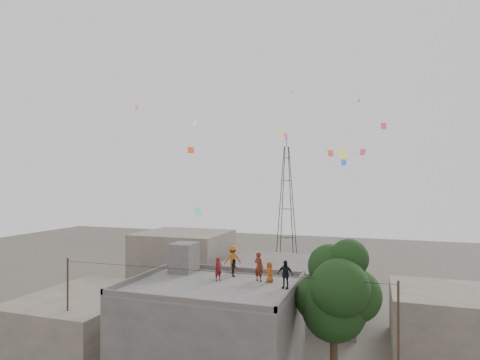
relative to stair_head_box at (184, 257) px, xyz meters
The scene contains 17 objects.
main_building 5.78m from the stair_head_box, 39.09° to the right, with size 10.00×8.00×6.10m.
parapet 4.21m from the stair_head_box, 39.09° to the right, with size 10.00×8.00×0.30m.
stair_head_box is the anchor object (origin of this frame).
neighbor_west 9.34m from the stair_head_box, behind, with size 8.00×10.00×4.00m, color #60594B.
neighbor_north 13.35m from the stair_head_box, 65.48° to the left, with size 12.00×9.00×5.00m, color #4D4A48.
neighbor_northwest 15.45m from the stair_head_box, 116.91° to the left, with size 9.00×8.00×7.00m, color #60594B.
neighbor_east 19.35m from the stair_head_box, 23.28° to the left, with size 7.00×8.00×4.40m, color #60594B.
tree 10.80m from the stair_head_box, 10.74° to the right, with size 4.90×4.60×9.10m.
utility_line 6.26m from the stair_head_box, 46.14° to the right, with size 20.12×0.62×7.40m.
transmission_tower 37.46m from the stair_head_box, 91.23° to the left, with size 2.97×2.97×20.01m.
person_red_adult 5.72m from the stair_head_box, ahead, with size 0.66×0.44×1.82m, color maroon.
person_orange_child 6.44m from the stair_head_box, ahead, with size 0.62×0.40×1.27m, color #B04C14.
person_dark_child 3.78m from the stair_head_box, ahead, with size 0.55×0.43×1.13m, color black.
person_dark_adult 7.86m from the stair_head_box, 14.81° to the right, with size 0.96×0.40×1.64m, color black.
person_orange_adult 3.41m from the stair_head_box, 13.01° to the left, with size 1.21×0.69×1.87m, color #AE5613.
person_red_child 3.56m from the stair_head_box, 25.85° to the right, with size 0.53×0.35×1.46m, color maroon.
kites 11.27m from the stair_head_box, 40.48° to the left, with size 20.44×18.71×11.67m.
Camera 1 is at (9.46, -22.51, 12.32)m, focal length 30.00 mm.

